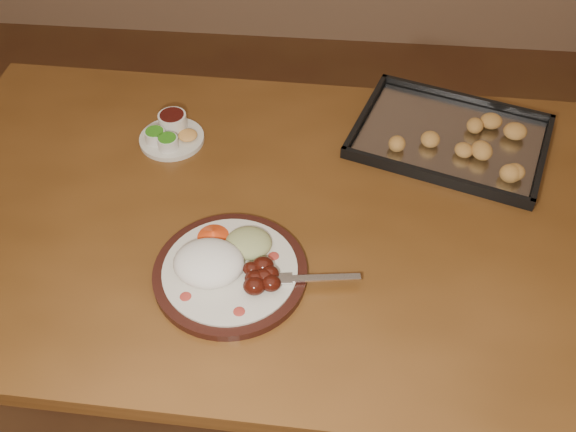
# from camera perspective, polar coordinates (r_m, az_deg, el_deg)

# --- Properties ---
(ground) EXTENTS (4.00, 4.00, 0.00)m
(ground) POSITION_cam_1_polar(r_m,az_deg,el_deg) (1.87, -4.04, -18.12)
(ground) COLOR brown
(ground) RESTS_ON ground
(dining_table) EXTENTS (1.52, 0.94, 0.75)m
(dining_table) POSITION_cam_1_polar(r_m,az_deg,el_deg) (1.37, -1.28, -2.44)
(dining_table) COLOR brown
(dining_table) RESTS_ON ground
(dinner_plate) EXTENTS (0.38, 0.29, 0.07)m
(dinner_plate) POSITION_cam_1_polar(r_m,az_deg,el_deg) (1.19, -5.37, -4.50)
(dinner_plate) COLOR black
(dinner_plate) RESTS_ON dining_table
(condiment_saucer) EXTENTS (0.15, 0.15, 0.05)m
(condiment_saucer) POSITION_cam_1_polar(r_m,az_deg,el_deg) (1.48, -10.39, 7.23)
(condiment_saucer) COLOR silver
(condiment_saucer) RESTS_ON dining_table
(baking_tray) EXTENTS (0.49, 0.42, 0.04)m
(baking_tray) POSITION_cam_1_polar(r_m,az_deg,el_deg) (1.50, 14.23, 6.87)
(baking_tray) COLOR black
(baking_tray) RESTS_ON dining_table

